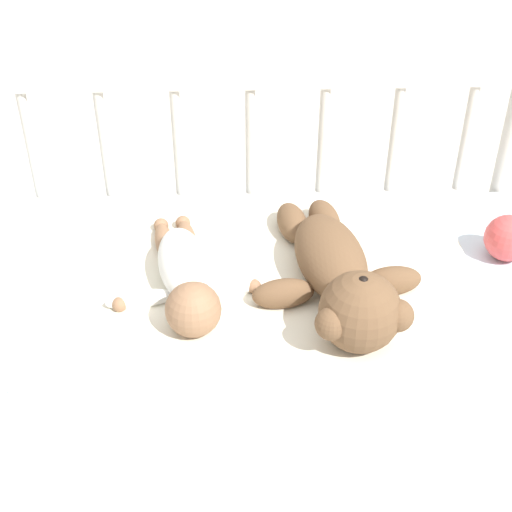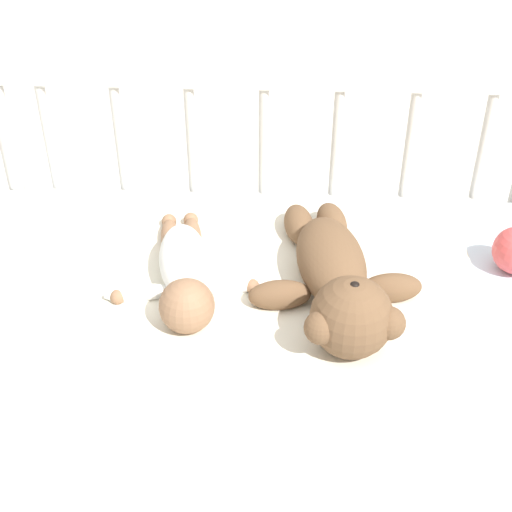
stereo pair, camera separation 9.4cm
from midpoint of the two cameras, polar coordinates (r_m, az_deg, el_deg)
name	(u,v)px [view 2 (the right image)]	position (r m, az deg, el deg)	size (l,w,h in m)	color
ground_plane	(256,453)	(1.75, 1.59, -15.56)	(12.00, 12.00, 0.00)	silver
crib_mattress	(256,375)	(1.56, 1.75, -9.58)	(1.21, 0.64, 0.52)	silver
crib_rail	(263,170)	(1.64, 2.23, 6.85)	(1.21, 0.04, 0.81)	beige
blanket	(261,281)	(1.38, 2.35, -2.05)	(0.84, 0.57, 0.01)	silver
teddy_bear	(337,279)	(1.31, 8.53, -1.92)	(0.33, 0.49, 0.14)	brown
baby	(184,272)	(1.35, -3.80, -1.32)	(0.31, 0.40, 0.10)	white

